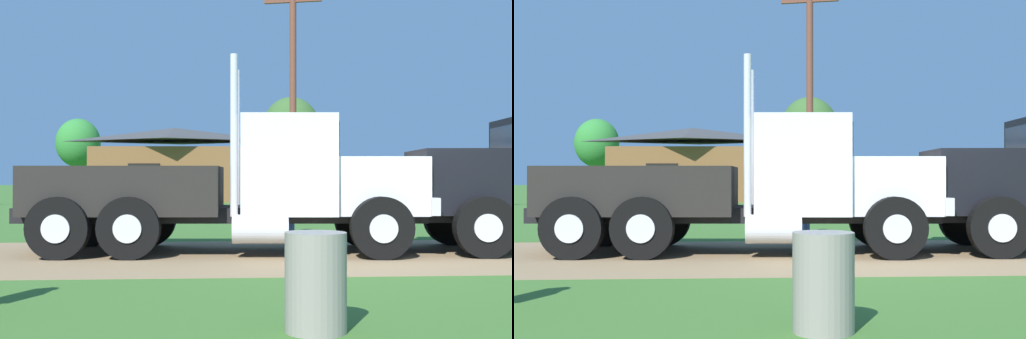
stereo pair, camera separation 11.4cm
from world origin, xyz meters
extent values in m
plane|color=#3C6928|center=(0.00, 0.00, 0.00)|extent=(200.00, 200.00, 0.00)
cube|color=#927651|center=(0.00, 0.00, 0.00)|extent=(120.00, 5.30, 0.01)
cube|color=black|center=(-3.47, 0.59, 0.75)|extent=(7.73, 1.95, 0.28)
cube|color=white|center=(-0.49, 0.41, 1.29)|extent=(1.80, 2.07, 1.08)
cube|color=silver|center=(0.41, 0.36, 0.93)|extent=(0.29, 2.17, 0.32)
cube|color=white|center=(-2.20, 0.51, 1.68)|extent=(1.88, 2.36, 1.86)
cube|color=#2D3D4C|center=(-1.31, 0.46, 2.05)|extent=(0.15, 1.88, 0.82)
cylinder|color=silver|center=(-3.14, 1.46, 2.22)|extent=(0.14, 0.14, 2.94)
cylinder|color=silver|center=(-3.24, -0.32, 2.22)|extent=(0.14, 0.14, 2.94)
cylinder|color=silver|center=(-2.78, -0.44, 0.53)|extent=(1.03, 0.58, 0.52)
cube|color=black|center=(-5.28, 0.69, 1.20)|extent=(3.75, 2.47, 0.91)
cylinder|color=black|center=(-0.50, 1.54, 0.56)|extent=(1.13, 0.37, 1.11)
cylinder|color=silver|center=(-0.49, 1.70, 0.56)|extent=(0.50, 0.07, 0.50)
cylinder|color=black|center=(-0.64, -0.71, 0.56)|extent=(1.13, 0.37, 1.11)
cylinder|color=silver|center=(-0.65, -0.87, 0.56)|extent=(0.50, 0.07, 0.50)
cylinder|color=black|center=(-6.22, 1.88, 0.56)|extent=(1.13, 0.37, 1.11)
cylinder|color=silver|center=(-6.21, 2.04, 0.56)|extent=(0.50, 0.07, 0.50)
cylinder|color=black|center=(-6.35, -0.37, 0.56)|extent=(1.13, 0.37, 1.11)
cylinder|color=silver|center=(-6.36, -0.53, 0.56)|extent=(0.50, 0.07, 0.50)
cylinder|color=black|center=(-4.97, 1.80, 0.56)|extent=(1.13, 0.37, 1.11)
cylinder|color=silver|center=(-4.96, 1.96, 0.56)|extent=(0.50, 0.07, 0.50)
cylinder|color=black|center=(-5.11, -0.45, 0.56)|extent=(1.13, 0.37, 1.11)
cylinder|color=silver|center=(-5.12, -0.61, 0.56)|extent=(0.50, 0.07, 0.50)
cube|color=black|center=(1.28, 0.52, 1.37)|extent=(2.01, 2.18, 1.24)
cube|color=silver|center=(0.31, 0.60, 0.93)|extent=(0.36, 2.23, 0.32)
cube|color=#2D3D4C|center=(2.17, 0.44, 2.07)|extent=(0.21, 1.93, 0.83)
cylinder|color=black|center=(1.27, -0.64, 0.56)|extent=(1.14, 0.40, 1.11)
cylinder|color=silver|center=(1.25, -0.80, 0.56)|extent=(0.50, 0.08, 0.50)
cylinder|color=black|center=(1.47, 1.66, 0.56)|extent=(1.14, 0.40, 1.11)
cylinder|color=silver|center=(1.49, 1.82, 0.56)|extent=(0.50, 0.08, 0.50)
cube|color=#33723F|center=(-1.73, 4.43, 1.04)|extent=(0.47, 0.52, 0.54)
sphere|color=#C6755A|center=(-1.73, 4.43, 1.46)|extent=(0.21, 0.21, 0.21)
cylinder|color=black|center=(-1.73, 4.43, 1.55)|extent=(0.22, 0.22, 0.06)
cube|color=#1E284C|center=(-1.78, 4.35, 0.38)|extent=(0.24, 0.23, 0.77)
cube|color=#1E284C|center=(-1.67, 4.51, 0.38)|extent=(0.24, 0.23, 0.77)
cylinder|color=#33723F|center=(-1.88, 4.20, 1.01)|extent=(0.10, 0.10, 0.52)
cylinder|color=#33723F|center=(-1.57, 4.66, 1.01)|extent=(0.10, 0.10, 0.52)
cylinder|color=gray|center=(-2.64, -5.96, 0.47)|extent=(0.59, 0.59, 0.94)
cube|color=brown|center=(-6.03, 27.50, 1.59)|extent=(9.52, 5.79, 3.17)
pyramid|color=#3D3D3D|center=(-6.03, 27.50, 3.99)|extent=(9.99, 6.08, 0.82)
cube|color=black|center=(-7.57, 24.96, 1.10)|extent=(1.80, 0.17, 2.20)
cylinder|color=brown|center=(-0.62, 12.63, 4.39)|extent=(0.26, 0.26, 8.79)
cube|color=brown|center=(-0.62, 12.63, 8.19)|extent=(2.17, 0.67, 0.14)
cylinder|color=#513823|center=(-14.05, 38.67, 1.34)|extent=(0.44, 0.44, 2.68)
ellipsoid|color=#2F7C31|center=(-14.05, 38.67, 4.03)|extent=(3.38, 3.38, 3.72)
cylinder|color=#513823|center=(2.36, 38.67, 1.68)|extent=(0.44, 0.44, 3.36)
ellipsoid|color=#375E2A|center=(2.36, 38.67, 5.17)|extent=(4.55, 4.55, 5.00)
camera|label=1|loc=(-3.59, -12.10, 1.47)|focal=45.88mm
camera|label=2|loc=(-3.48, -12.11, 1.47)|focal=45.88mm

